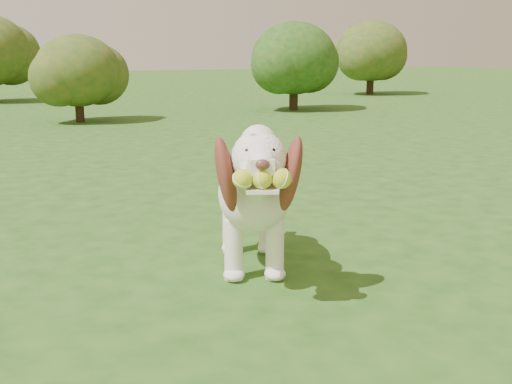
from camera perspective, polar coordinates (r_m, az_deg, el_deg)
name	(u,v)px	position (r m, az deg, el deg)	size (l,w,h in m)	color
ground	(248,237)	(4.00, -0.70, -4.02)	(80.00, 80.00, 0.00)	#1F4714
dog	(253,190)	(3.28, -0.31, 0.16)	(0.76, 1.20, 0.81)	white
shrub_h	(371,51)	(18.49, 10.21, 12.24)	(1.96, 1.96, 2.03)	#382314
shrub_d	(294,58)	(13.06, 3.40, 11.79)	(1.69, 1.69, 1.75)	#382314
shrub_c	(77,71)	(11.09, -15.59, 10.35)	(1.39, 1.39, 1.44)	#382314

